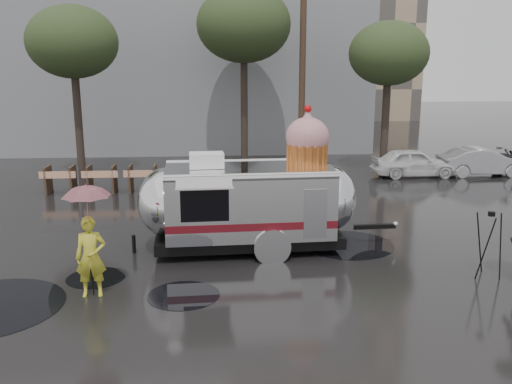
{
  "coord_description": "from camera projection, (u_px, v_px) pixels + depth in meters",
  "views": [
    {
      "loc": [
        -1.29,
        -10.0,
        4.59
      ],
      "look_at": [
        -0.32,
        3.23,
        1.49
      ],
      "focal_mm": 38.0,
      "sensor_mm": 36.0,
      "label": 1
    }
  ],
  "objects": [
    {
      "name": "puddles",
      "position": [
        205.0,
        251.0,
        13.77
      ],
      "size": [
        10.52,
        8.76,
        0.01
      ],
      "color": "black",
      "rests_on": "ground"
    },
    {
      "name": "person_left",
      "position": [
        91.0,
        257.0,
        10.91
      ],
      "size": [
        0.63,
        0.46,
        1.66
      ],
      "primitive_type": "imported",
      "rotation": [
        0.0,
        0.0,
        0.1
      ],
      "color": "gold",
      "rests_on": "ground"
    },
    {
      "name": "tree_left",
      "position": [
        73.0,
        43.0,
        21.73
      ],
      "size": [
        3.64,
        3.64,
        6.95
      ],
      "color": "#382D26",
      "rests_on": "ground"
    },
    {
      "name": "umbrella_pink",
      "position": [
        87.0,
        203.0,
        10.66
      ],
      "size": [
        1.16,
        1.16,
        2.34
      ],
      "color": "#CC7A87",
      "rests_on": "ground"
    },
    {
      "name": "utility_pole",
      "position": [
        302.0,
        65.0,
        23.57
      ],
      "size": [
        1.6,
        0.28,
        9.0
      ],
      "color": "#473323",
      "rests_on": "ground"
    },
    {
      "name": "grey_building",
      "position": [
        169.0,
        33.0,
        32.39
      ],
      "size": [
        22.0,
        12.0,
        13.0
      ],
      "primitive_type": "cube",
      "color": "slate",
      "rests_on": "ground"
    },
    {
      "name": "tree_mid",
      "position": [
        244.0,
        25.0,
        23.97
      ],
      "size": [
        4.2,
        4.2,
        8.03
      ],
      "color": "#382D26",
      "rests_on": "ground"
    },
    {
      "name": "barricade_row",
      "position": [
        102.0,
        179.0,
        20.01
      ],
      "size": [
        4.3,
        0.8,
        1.0
      ],
      "color": "#473323",
      "rests_on": "ground"
    },
    {
      "name": "airstream_trailer",
      "position": [
        252.0,
        199.0,
        13.66
      ],
      "size": [
        6.91,
        2.81,
        3.72
      ],
      "rotation": [
        0.0,
        0.0,
        0.05
      ],
      "color": "silver",
      "rests_on": "ground"
    },
    {
      "name": "tree_right",
      "position": [
        389.0,
        54.0,
        22.75
      ],
      "size": [
        3.36,
        3.36,
        6.42
      ],
      "color": "#382D26",
      "rests_on": "ground"
    },
    {
      "name": "ground",
      "position": [
        284.0,
        300.0,
        10.85
      ],
      "size": [
        120.0,
        120.0,
        0.0
      ],
      "primitive_type": "plane",
      "color": "black",
      "rests_on": "ground"
    },
    {
      "name": "tripod",
      "position": [
        489.0,
        238.0,
        11.89
      ],
      "size": [
        0.59,
        0.62,
        1.51
      ],
      "rotation": [
        0.0,
        0.0,
        -0.18
      ],
      "color": "black",
      "rests_on": "ground"
    }
  ]
}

